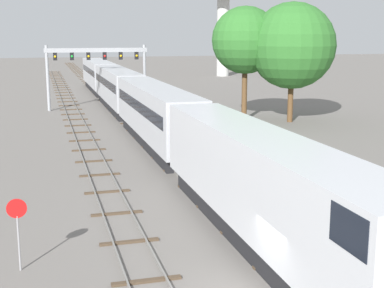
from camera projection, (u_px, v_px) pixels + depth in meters
track_main at (107, 99)px, 76.40m from camera, size 2.60×200.00×0.16m
track_near at (77, 122)px, 56.07m from camera, size 2.60×160.00×0.16m
passenger_train at (132, 98)px, 55.45m from camera, size 3.04×89.36×4.80m
signal_gantry at (97, 62)px, 65.23m from camera, size 12.10×0.49×7.63m
stop_sign at (18, 224)px, 20.82m from camera, size 0.76×0.08×2.88m
trackside_tree_left at (245, 40)px, 56.22m from camera, size 6.90×6.90×11.75m
trackside_tree_mid at (292, 46)px, 55.21m from camera, size 8.70×8.70×12.11m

